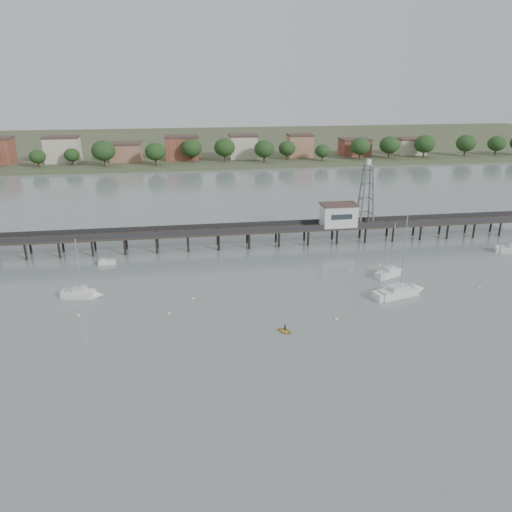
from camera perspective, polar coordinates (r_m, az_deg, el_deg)
The scene contains 12 objects.
ground_plane at distance 63.06m, azimuth 3.60°, elevation -16.65°, with size 500.00×500.00×0.00m, color slate.
pier at distance 115.02m, azimuth -2.63°, elevation 2.87°, with size 150.00×5.00×5.50m.
pier_building at distance 119.32m, azimuth 9.41°, elevation 4.68°, with size 8.40×5.40×5.30m.
lattice_tower at distance 120.41m, azimuth 12.49°, elevation 6.79°, with size 3.20×3.20×15.50m.
sailboat_b at distance 94.71m, azimuth -18.90°, elevation -4.13°, with size 7.13×3.10×11.52m.
sailboat_d at distance 94.85m, azimuth 16.69°, elevation -3.85°, with size 10.36×5.32×16.27m.
sailboat_c at distance 103.01m, azimuth 15.36°, elevation -1.79°, with size 7.13×4.87×11.60m.
white_tender at distance 109.91m, azimuth -16.72°, elevation -0.67°, with size 3.48×1.45×1.35m.
yellow_dinghy at distance 78.52m, azimuth 3.32°, elevation -8.66°, with size 1.68×0.49×2.35m, color yellow.
dinghy_occupant at distance 78.52m, azimuth 3.32°, elevation -8.66°, with size 0.41×1.12×0.27m, color black.
mooring_buoys at distance 89.45m, azimuth 2.75°, elevation -4.84°, with size 72.78×22.91×0.39m.
far_shore at distance 291.48m, azimuth -6.47°, elevation 12.63°, with size 500.00×170.00×10.40m.
Camera 1 is at (-11.38, -49.35, 37.58)m, focal length 35.00 mm.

